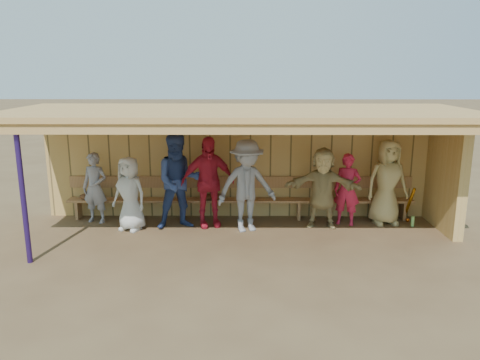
# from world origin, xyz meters

# --- Properties ---
(ground) EXTENTS (90.00, 90.00, 0.00)m
(ground) POSITION_xyz_m (0.00, 0.00, 0.00)
(ground) COLOR brown
(ground) RESTS_ON ground
(player_a) EXTENTS (0.63, 0.48, 1.53)m
(player_a) POSITION_xyz_m (-3.11, 0.81, 0.76)
(player_a) COLOR gray
(player_a) RESTS_ON ground
(player_b) EXTENTS (0.88, 0.74, 1.53)m
(player_b) POSITION_xyz_m (-2.25, 0.32, 0.77)
(player_b) COLOR silver
(player_b) RESTS_ON ground
(player_c) EXTENTS (1.14, 0.99, 2.00)m
(player_c) POSITION_xyz_m (-1.25, 0.46, 1.00)
(player_c) COLOR navy
(player_c) RESTS_ON ground
(player_d) EXTENTS (1.21, 0.76, 1.91)m
(player_d) POSITION_xyz_m (-0.67, 0.57, 0.96)
(player_d) COLOR red
(player_d) RESTS_ON ground
(player_e) EXTENTS (1.38, 1.05, 1.89)m
(player_e) POSITION_xyz_m (0.14, 0.28, 0.94)
(player_e) COLOR gray
(player_e) RESTS_ON ground
(player_f) EXTENTS (1.63, 0.75, 1.69)m
(player_f) POSITION_xyz_m (1.71, 0.53, 0.84)
(player_f) COLOR tan
(player_f) RESTS_ON ground
(player_g) EXTENTS (0.65, 0.53, 1.53)m
(player_g) POSITION_xyz_m (2.26, 0.70, 0.76)
(player_g) COLOR #D42243
(player_g) RESTS_ON ground
(player_h) EXTENTS (0.97, 0.71, 1.82)m
(player_h) POSITION_xyz_m (3.11, 0.77, 0.91)
(player_h) COLOR tan
(player_h) RESTS_ON ground
(dugout_structure) EXTENTS (8.80, 3.20, 2.50)m
(dugout_structure) POSITION_xyz_m (0.39, 0.69, 1.69)
(dugout_structure) COLOR tan
(dugout_structure) RESTS_ON ground
(bench) EXTENTS (7.60, 0.34, 0.93)m
(bench) POSITION_xyz_m (0.00, 1.12, 0.53)
(bench) COLOR #AC7A49
(bench) RESTS_ON ground
(dugout_equipment) EXTENTS (7.25, 0.62, 0.80)m
(dugout_equipment) POSITION_xyz_m (-0.60, 0.99, 0.49)
(dugout_equipment) COLOR orange
(dugout_equipment) RESTS_ON ground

